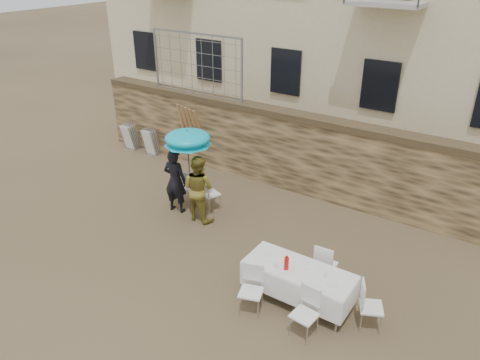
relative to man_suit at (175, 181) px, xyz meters
The scene contains 17 objects.
ground 2.79m from the man_suit, 54.14° to the right, with size 80.00×80.00×0.00m, color brown.
stone_wall 3.26m from the man_suit, 61.43° to the left, with size 13.00×0.50×2.20m, color brown.
chain_link_fence 3.90m from the man_suit, 116.91° to the left, with size 3.20×0.06×1.80m, color gray, non-canonical shape.
man_suit is the anchor object (origin of this frame).
woman_dress 0.75m from the man_suit, ahead, with size 0.84×0.65×1.72m, color #AE9E35.
umbrella 1.23m from the man_suit, 14.04° to the left, with size 1.16×1.16×2.13m.
couple_chair_left 0.67m from the man_suit, 90.00° to the left, with size 0.48×0.48×0.96m, color white, non-canonical shape.
couple_chair_right 0.97m from the man_suit, 38.16° to the left, with size 0.48×0.48×0.96m, color white, non-canonical shape.
banquet_table 4.50m from the man_suit, 18.29° to the right, with size 2.10×0.85×0.78m.
soda_bottle 4.36m from the man_suit, 20.99° to the right, with size 0.09×0.09×0.26m, color red.
table_chair_front_left 4.27m from the man_suit, 30.51° to the right, with size 0.48×0.48×0.96m, color white, non-canonical shape.
table_chair_front_right 5.25m from the man_suit, 24.38° to the right, with size 0.48×0.48×0.96m, color white, non-canonical shape.
table_chair_back 4.52m from the man_suit, ahead, with size 0.48×0.48×0.96m, color white, non-canonical shape.
table_chair_side 5.83m from the man_suit, 13.02° to the right, with size 0.48×0.48×0.96m, color white, non-canonical shape.
chair_stack_left 4.77m from the man_suit, 148.18° to the left, with size 0.46×0.47×0.92m, color white, non-canonical shape.
chair_stack_right 4.03m from the man_suit, 141.38° to the left, with size 0.46×0.40×0.92m, color white, non-canonical shape.
wood_planks 3.00m from the man_suit, 120.80° to the left, with size 0.70×0.20×2.00m, color #A37749, non-canonical shape.
Camera 1 is at (5.73, -5.82, 6.18)m, focal length 35.00 mm.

